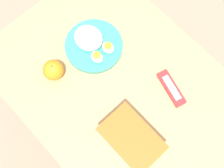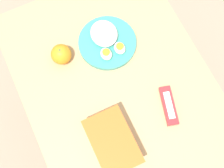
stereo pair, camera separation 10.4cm
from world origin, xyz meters
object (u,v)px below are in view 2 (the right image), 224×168
at_px(orange_fruit, 61,54).
at_px(candy_bar, 169,106).
at_px(food_container, 112,143).
at_px(rice_plate, 107,41).

distance_m(orange_fruit, candy_bar, 0.43).
bearing_deg(orange_fruit, food_container, -175.08).
relative_size(rice_plate, candy_bar, 1.51).
xyz_separation_m(food_container, orange_fruit, (0.37, 0.03, 0.00)).
xyz_separation_m(food_container, candy_bar, (0.04, -0.24, -0.03)).
xyz_separation_m(orange_fruit, rice_plate, (-0.01, -0.18, -0.02)).
relative_size(food_container, rice_plate, 0.93).
bearing_deg(rice_plate, candy_bar, -163.76).
bearing_deg(food_container, orange_fruit, 4.92).
distance_m(food_container, candy_bar, 0.24).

